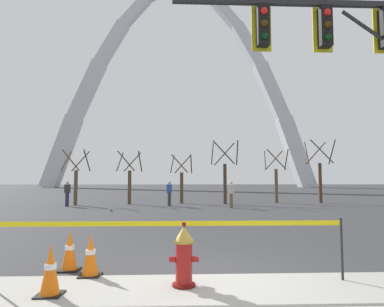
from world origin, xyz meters
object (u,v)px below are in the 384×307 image
(fire_hydrant, at_px, (184,256))
(traffic_cone_mid_sidewalk, at_px, (91,255))
(traffic_cone_by_hydrant, at_px, (50,270))
(traffic_cone_curb_edge, at_px, (70,251))
(pedestrian_walking_right, at_px, (231,194))
(pedestrian_standing_center, at_px, (67,193))
(monument_arch, at_px, (181,94))
(pedestrian_walking_left, at_px, (169,193))
(traffic_signal_gantry, at_px, (373,62))

(fire_hydrant, xyz_separation_m, traffic_cone_mid_sidewalk, (-1.60, 0.63, -0.11))
(fire_hydrant, relative_size, traffic_cone_by_hydrant, 1.36)
(traffic_cone_curb_edge, relative_size, pedestrian_walking_right, 0.46)
(pedestrian_walking_right, bearing_deg, traffic_cone_mid_sidewalk, -108.30)
(traffic_cone_by_hydrant, distance_m, pedestrian_standing_center, 17.55)
(pedestrian_walking_right, bearing_deg, monument_arch, 92.68)
(traffic_cone_by_hydrant, relative_size, pedestrian_walking_right, 0.46)
(traffic_cone_mid_sidewalk, distance_m, pedestrian_walking_right, 14.91)
(traffic_cone_mid_sidewalk, relative_size, monument_arch, 0.01)
(pedestrian_walking_left, bearing_deg, traffic_cone_mid_sidewalk, -93.58)
(fire_hydrant, height_order, pedestrian_walking_right, pedestrian_walking_right)
(fire_hydrant, bearing_deg, traffic_cone_curb_edge, 153.61)
(traffic_signal_gantry, distance_m, monument_arch, 70.00)
(pedestrian_standing_center, bearing_deg, pedestrian_walking_left, -0.85)
(fire_hydrant, xyz_separation_m, pedestrian_standing_center, (-7.04, 16.45, 0.35))
(traffic_cone_curb_edge, bearing_deg, monument_arch, 87.84)
(fire_hydrant, height_order, traffic_cone_mid_sidewalk, fire_hydrant)
(traffic_cone_by_hydrant, bearing_deg, traffic_cone_curb_edge, 96.39)
(monument_arch, bearing_deg, traffic_signal_gantry, -86.87)
(monument_arch, bearing_deg, traffic_cone_by_hydrant, -92.00)
(traffic_cone_by_hydrant, relative_size, pedestrian_standing_center, 0.46)
(traffic_cone_by_hydrant, bearing_deg, traffic_cone_mid_sidewalk, 71.50)
(fire_hydrant, relative_size, traffic_signal_gantry, 0.15)
(pedestrian_walking_right, bearing_deg, pedestrian_standing_center, 170.65)
(fire_hydrant, distance_m, pedestrian_walking_left, 16.37)
(traffic_cone_curb_edge, height_order, pedestrian_walking_right, pedestrian_walking_right)
(fire_hydrant, xyz_separation_m, pedestrian_walking_right, (3.07, 14.78, 0.35))
(fire_hydrant, bearing_deg, pedestrian_standing_center, 113.17)
(traffic_cone_by_hydrant, xyz_separation_m, traffic_cone_curb_edge, (-0.15, 1.38, 0.00))
(traffic_cone_curb_edge, xyz_separation_m, pedestrian_walking_right, (5.16, 13.75, 0.46))
(fire_hydrant, height_order, pedestrian_walking_left, pedestrian_walking_left)
(pedestrian_walking_left, relative_size, pedestrian_walking_right, 1.00)
(traffic_cone_mid_sidewalk, xyz_separation_m, traffic_signal_gantry, (5.83, 1.14, 3.91))
(fire_hydrant, height_order, traffic_cone_curb_edge, fire_hydrant)
(traffic_cone_curb_edge, xyz_separation_m, pedestrian_walking_left, (1.46, 15.32, 0.46))
(traffic_signal_gantry, relative_size, monument_arch, 0.11)
(fire_hydrant, distance_m, traffic_cone_curb_edge, 2.33)
(traffic_cone_curb_edge, relative_size, monument_arch, 0.01)
(traffic_cone_curb_edge, height_order, traffic_signal_gantry, traffic_signal_gantry)
(monument_arch, xyz_separation_m, pedestrian_walking_left, (-1.13, -53.31, -20.09))
(pedestrian_walking_left, bearing_deg, fire_hydrant, -87.82)
(traffic_cone_curb_edge, bearing_deg, pedestrian_standing_center, 107.82)
(fire_hydrant, relative_size, pedestrian_walking_right, 0.62)
(traffic_signal_gantry, height_order, pedestrian_walking_right, traffic_signal_gantry)
(traffic_signal_gantry, bearing_deg, pedestrian_walking_left, 108.38)
(pedestrian_walking_left, bearing_deg, traffic_signal_gantry, -71.62)
(traffic_cone_by_hydrant, xyz_separation_m, traffic_cone_mid_sidewalk, (0.33, 0.98, 0.00))
(traffic_cone_by_hydrant, bearing_deg, pedestrian_walking_left, 85.52)
(traffic_signal_gantry, relative_size, pedestrian_walking_left, 4.04)
(traffic_cone_by_hydrant, height_order, traffic_signal_gantry, traffic_signal_gantry)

